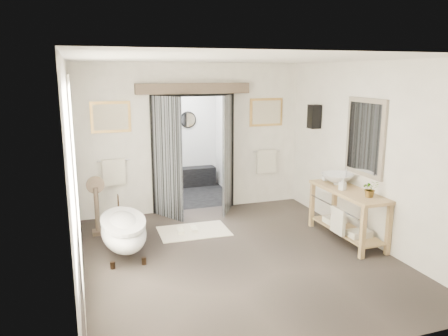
{
  "coord_description": "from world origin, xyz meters",
  "views": [
    {
      "loc": [
        -2.15,
        -5.74,
        2.73
      ],
      "look_at": [
        0.0,
        0.6,
        1.25
      ],
      "focal_mm": 35.0,
      "sensor_mm": 36.0,
      "label": 1
    }
  ],
  "objects_px": {
    "vanity": "(347,210)",
    "rug": "(194,231)",
    "clawfoot_tub": "(123,230)",
    "basin": "(337,179)"
  },
  "relations": [
    {
      "from": "clawfoot_tub",
      "to": "basin",
      "type": "xyz_separation_m",
      "value": [
        3.58,
        -0.26,
        0.59
      ]
    },
    {
      "from": "vanity",
      "to": "clawfoot_tub",
      "type": "bearing_deg",
      "value": 169.76
    },
    {
      "from": "basin",
      "to": "clawfoot_tub",
      "type": "bearing_deg",
      "value": 159.33
    },
    {
      "from": "rug",
      "to": "clawfoot_tub",
      "type": "bearing_deg",
      "value": -157.07
    },
    {
      "from": "vanity",
      "to": "rug",
      "type": "bearing_deg",
      "value": 153.01
    },
    {
      "from": "clawfoot_tub",
      "to": "basin",
      "type": "distance_m",
      "value": 3.63
    },
    {
      "from": "rug",
      "to": "basin",
      "type": "relative_size",
      "value": 2.18
    },
    {
      "from": "clawfoot_tub",
      "to": "basin",
      "type": "relative_size",
      "value": 2.73
    },
    {
      "from": "clawfoot_tub",
      "to": "rug",
      "type": "bearing_deg",
      "value": 22.93
    },
    {
      "from": "vanity",
      "to": "rug",
      "type": "distance_m",
      "value": 2.62
    }
  ]
}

